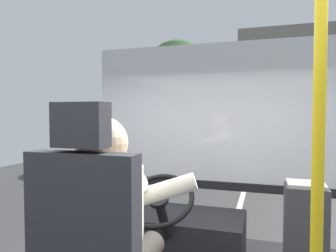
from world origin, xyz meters
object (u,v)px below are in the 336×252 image
at_px(bus_driver, 107,223).
at_px(steering_console, 177,235).
at_px(handrail_pole, 318,158).
at_px(parked_car_red, 321,133).

relative_size(bus_driver, steering_console, 0.73).
bearing_deg(bus_driver, handrail_pole, -2.68).
distance_m(bus_driver, parked_car_red, 22.33).
height_order(bus_driver, steering_console, bus_driver).
xyz_separation_m(bus_driver, handrail_pole, (0.88, -0.04, 0.35)).
height_order(steering_console, handrail_pole, handrail_pole).
distance_m(steering_console, handrail_pole, 1.74).
bearing_deg(handrail_pole, bus_driver, 177.32).
distance_m(steering_console, parked_car_red, 21.16).
bearing_deg(parked_car_red, steering_console, -101.68).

